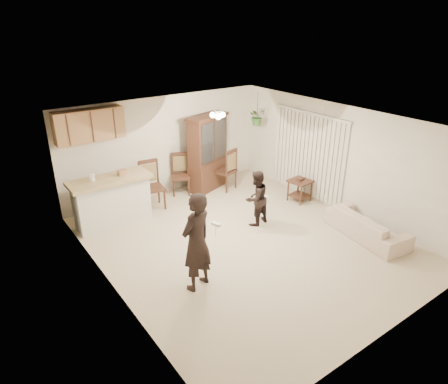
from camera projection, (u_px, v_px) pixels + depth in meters
floor at (244, 242)px, 8.24m from camera, size 6.50×6.50×0.00m
ceiling at (247, 123)px, 7.23m from camera, size 5.50×6.50×0.02m
wall_back at (166, 146)px, 10.14m from camera, size 5.50×0.02×2.50m
wall_front at (397, 264)px, 5.32m from camera, size 5.50×0.02×2.50m
wall_left at (108, 226)px, 6.27m from camera, size 0.02×6.50×2.50m
wall_right at (338, 159)px, 9.20m from camera, size 0.02×6.50×2.50m
breakfast_bar at (112, 203)px, 8.79m from camera, size 1.60×0.55×1.00m
bar_top at (109, 180)px, 8.57m from camera, size 1.75×0.70×0.08m
upper_cabinets at (89, 125)px, 8.65m from camera, size 1.50×0.34×0.70m
vertical_blinds at (308, 155)px, 9.91m from camera, size 0.06×2.30×2.10m
ceiling_fixture at (218, 115)px, 8.26m from camera, size 0.36×0.36×0.20m
hanging_plant at (257, 116)px, 10.50m from camera, size 0.43×0.37×0.48m
plant_cord at (258, 104)px, 10.37m from camera, size 0.01×0.01×0.65m
sofa at (367, 221)px, 8.29m from camera, size 1.00×1.96×0.73m
adult at (196, 241)px, 6.54m from camera, size 0.75×0.61×1.80m
child at (256, 196)px, 8.69m from camera, size 0.72×0.60×1.35m
china_hutch at (208, 153)px, 10.43m from camera, size 1.34×0.87×1.98m
side_table at (300, 190)px, 9.95m from camera, size 0.55×0.55×0.61m
chair_bar at (153, 195)px, 9.58m from camera, size 0.58×0.58×1.16m
chair_hutch_left at (181, 183)px, 10.37m from camera, size 0.63×0.63×1.06m
chair_hutch_right at (225, 177)px, 10.64m from camera, size 0.63×0.63×1.13m
controller_adult at (216, 224)px, 6.13m from camera, size 0.09×0.16×0.05m
controller_child at (267, 196)px, 8.46m from camera, size 0.05×0.11×0.03m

